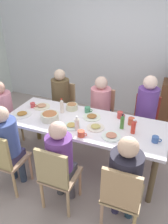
# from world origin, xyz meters

# --- Properties ---
(ground_plane) EXTENTS (6.79, 6.79, 0.00)m
(ground_plane) POSITION_xyz_m (0.00, 0.00, 0.00)
(ground_plane) COLOR #A08F89
(wall_back) EXTENTS (5.90, 0.12, 2.60)m
(wall_back) POSITION_xyz_m (0.00, 1.97, 1.30)
(wall_back) COLOR silver
(wall_back) RESTS_ON ground_plane
(dining_table) EXTENTS (2.20, 0.84, 0.76)m
(dining_table) POSITION_xyz_m (0.00, 0.00, 0.68)
(dining_table) COLOR white
(dining_table) RESTS_ON ground_plane
(chair_0) EXTENTS (0.40, 0.40, 0.90)m
(chair_0) POSITION_xyz_m (0.73, 0.80, 0.51)
(chair_0) COLOR red
(chair_0) RESTS_ON ground_plane
(person_0) EXTENTS (0.31, 0.31, 1.28)m
(person_0) POSITION_xyz_m (0.73, 0.71, 0.77)
(person_0) COLOR #2C3755
(person_0) RESTS_ON ground_plane
(chair_1) EXTENTS (0.40, 0.40, 0.90)m
(chair_1) POSITION_xyz_m (-0.73, -0.80, 0.51)
(chair_1) COLOR tan
(chair_1) RESTS_ON ground_plane
(person_1) EXTENTS (0.32, 0.32, 1.19)m
(person_1) POSITION_xyz_m (-0.73, -0.71, 0.72)
(person_1) COLOR #25344D
(person_1) RESTS_ON ground_plane
(chair_2) EXTENTS (0.40, 0.40, 0.90)m
(chair_2) POSITION_xyz_m (0.73, -0.80, 0.51)
(chair_2) COLOR tan
(chair_2) RESTS_ON ground_plane
(person_2) EXTENTS (0.33, 0.33, 1.16)m
(person_2) POSITION_xyz_m (0.73, -0.71, 0.70)
(person_2) COLOR #302B4A
(person_2) RESTS_ON ground_plane
(chair_3) EXTENTS (0.40, 0.40, 0.90)m
(chair_3) POSITION_xyz_m (-1.48, 0.00, 0.51)
(chair_3) COLOR tan
(chair_3) RESTS_ON ground_plane
(person_3) EXTENTS (0.32, 0.32, 1.14)m
(person_3) POSITION_xyz_m (-1.39, 0.00, 0.69)
(person_3) COLOR brown
(person_3) RESTS_ON ground_plane
(chair_4) EXTENTS (0.40, 0.40, 0.90)m
(chair_4) POSITION_xyz_m (0.00, -0.80, 0.51)
(chair_4) COLOR tan
(chair_4) RESTS_ON ground_plane
(person_4) EXTENTS (0.30, 0.30, 1.15)m
(person_4) POSITION_xyz_m (0.00, -0.71, 0.69)
(person_4) COLOR #464547
(person_4) RESTS_ON ground_plane
(chair_5) EXTENTS (0.40, 0.40, 0.90)m
(chair_5) POSITION_xyz_m (0.00, 0.80, 0.51)
(chair_5) COLOR tan
(chair_5) RESTS_ON ground_plane
(person_5) EXTENTS (0.33, 0.33, 1.17)m
(person_5) POSITION_xyz_m (-0.00, 0.71, 0.71)
(person_5) COLOR #373445
(person_5) RESTS_ON ground_plane
(chair_6) EXTENTS (0.40, 0.40, 0.90)m
(chair_6) POSITION_xyz_m (-0.73, 0.80, 0.51)
(chair_6) COLOR tan
(chair_6) RESTS_ON ground_plane
(person_6) EXTENTS (0.31, 0.31, 1.20)m
(person_6) POSITION_xyz_m (-0.73, 0.71, 0.72)
(person_6) COLOR brown
(person_6) RESTS_ON ground_plane
(plate_0) EXTENTS (0.26, 0.26, 0.04)m
(plate_0) POSITION_xyz_m (-0.90, -0.16, 0.77)
(plate_0) COLOR white
(plate_0) RESTS_ON dining_table
(plate_1) EXTENTS (0.23, 0.23, 0.04)m
(plate_1) POSITION_xyz_m (0.20, -0.09, 0.77)
(plate_1) COLOR silver
(plate_1) RESTS_ON dining_table
(plate_2) EXTENTS (0.25, 0.25, 0.04)m
(plate_2) POSITION_xyz_m (0.06, 0.15, 0.77)
(plate_2) COLOR silver
(plate_2) RESTS_ON dining_table
(plate_3) EXTENTS (0.24, 0.24, 0.04)m
(plate_3) POSITION_xyz_m (0.44, -0.21, 0.77)
(plate_3) COLOR white
(plate_3) RESTS_ON dining_table
(plate_4) EXTENTS (0.25, 0.25, 0.04)m
(plate_4) POSITION_xyz_m (-0.77, 0.16, 0.77)
(plate_4) COLOR #EDE4C1
(plate_4) RESTS_ON dining_table
(plate_5) EXTENTS (0.23, 0.23, 0.04)m
(plate_5) POSITION_xyz_m (-0.10, -0.18, 0.77)
(plate_5) COLOR white
(plate_5) RESTS_ON dining_table
(bowl_0) EXTENTS (0.25, 0.25, 0.11)m
(bowl_0) POSITION_xyz_m (-0.46, -0.13, 0.82)
(bowl_0) COLOR beige
(bowl_0) RESTS_ON dining_table
(bowl_1) EXTENTS (0.17, 0.17, 0.11)m
(bowl_1) POSITION_xyz_m (-0.30, 0.27, 0.81)
(bowl_1) COLOR beige
(bowl_1) RESTS_ON dining_table
(cup_0) EXTENTS (0.12, 0.09, 0.08)m
(cup_0) POSITION_xyz_m (0.10, -0.33, 0.80)
(cup_0) COLOR #D24F34
(cup_0) RESTS_ON dining_table
(cup_1) EXTENTS (0.12, 0.08, 0.10)m
(cup_1) POSITION_xyz_m (0.61, 0.17, 0.81)
(cup_1) COLOR #CD5338
(cup_1) RESTS_ON dining_table
(cup_2) EXTENTS (0.11, 0.07, 0.07)m
(cup_2) POSITION_xyz_m (-0.89, 0.10, 0.80)
(cup_2) COLOR #C94245
(cup_2) RESTS_ON dining_table
(cup_3) EXTENTS (0.11, 0.08, 0.10)m
(cup_3) POSITION_xyz_m (0.43, 0.29, 0.81)
(cup_3) COLOR #C8433E
(cup_3) RESTS_ON dining_table
(cup_4) EXTENTS (0.12, 0.08, 0.08)m
(cup_4) POSITION_xyz_m (-0.05, 0.27, 0.80)
(cup_4) COLOR #458D66
(cup_4) RESTS_ON dining_table
(cup_5) EXTENTS (0.11, 0.08, 0.08)m
(cup_5) POSITION_xyz_m (0.95, -0.12, 0.80)
(cup_5) COLOR #3C5EA2
(cup_5) RESTS_ON dining_table
(bottle_0) EXTENTS (0.06, 0.06, 0.19)m
(bottle_0) POSITION_xyz_m (0.67, -0.02, 0.85)
(bottle_0) COLOR red
(bottle_0) RESTS_ON dining_table
(bottle_1) EXTENTS (0.06, 0.06, 0.20)m
(bottle_1) POSITION_xyz_m (-0.01, -0.22, 0.85)
(bottle_1) COLOR beige
(bottle_1) RESTS_ON dining_table
(bottle_2) EXTENTS (0.05, 0.05, 0.20)m
(bottle_2) POSITION_xyz_m (0.52, 0.03, 0.86)
(bottle_2) COLOR #477E32
(bottle_2) RESTS_ON dining_table
(bottle_3) EXTENTS (0.05, 0.05, 0.22)m
(bottle_3) POSITION_xyz_m (-0.40, 0.12, 0.87)
(bottle_3) COLOR beige
(bottle_3) RESTS_ON dining_table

